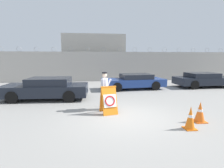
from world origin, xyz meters
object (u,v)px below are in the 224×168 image
Objects in this scene: security_guard at (105,89)px; traffic_cone_near at (200,112)px; parked_car_front_coupe at (47,88)px; parked_car_rear_sedan at (134,81)px; barricade_sign at (109,100)px; parked_car_far_side at (204,80)px; traffic_cone_mid at (190,118)px.

security_guard is 3.97m from traffic_cone_near.
parked_car_front_coupe is at bearing 145.58° from traffic_cone_near.
barricade_sign is at bearing 61.29° from parked_car_rear_sedan.
traffic_cone_near is 7.08m from parked_car_rear_sedan.
parked_car_far_side is (8.35, 5.77, 0.02)m from barricade_sign.
parked_car_far_side reaches higher than traffic_cone_mid.
security_guard is at bearing 57.74° from parked_car_rear_sedan.
traffic_cone_mid is at bearing -50.15° from barricade_sign.
parked_car_rear_sedan is (-0.75, 7.03, 0.21)m from traffic_cone_near.
parked_car_front_coupe is at bearing 19.37° from parked_car_rear_sedan.
traffic_cone_near is at bearing -102.32° from security_guard.
parked_car_front_coupe reaches higher than traffic_cone_mid.
security_guard is 3.75m from traffic_cone_mid.
traffic_cone_near is 7.90m from parked_car_front_coupe.
traffic_cone_near is 0.93m from traffic_cone_mid.
security_guard is at bearing 89.99° from barricade_sign.
parked_car_front_coupe reaches higher than barricade_sign.
traffic_cone_mid is 9.72m from parked_car_far_side.
traffic_cone_mid reaches higher than traffic_cone_near.
parked_car_far_side is at bearing 54.66° from traffic_cone_near.
parked_car_front_coupe is 1.03× the size of parked_car_far_side.
barricade_sign is at bearing -146.95° from parked_car_far_side.
parked_car_front_coupe is 6.32m from parked_car_rear_sedan.
traffic_cone_mid is at bearing -128.46° from parked_car_far_side.
parked_car_front_coupe reaches higher than parked_car_far_side.
traffic_cone_mid is 0.16× the size of parked_car_rear_sedan.
parked_car_front_coupe is (-3.15, 2.45, -0.33)m from security_guard.
traffic_cone_mid is at bearing -115.90° from security_guard.
barricade_sign reaches higher than parked_car_far_side.
security_guard is 2.26× the size of traffic_cone_near.
security_guard is 0.36× the size of parked_car_rear_sedan.
barricade_sign is 4.46m from parked_car_front_coupe.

